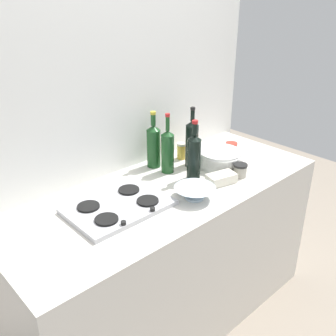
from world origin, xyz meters
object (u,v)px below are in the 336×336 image
at_px(mixing_bowl, 195,192).
at_px(condiment_jar_rear, 182,151).
at_px(wine_bottle_mid_right, 192,143).
at_px(plate_stack, 221,159).
at_px(wine_bottle_mid_left, 168,150).
at_px(butter_dish, 221,179).
at_px(stovetop_hob, 119,206).
at_px(condiment_jar_spare, 240,170).
at_px(wine_bottle_rightmost, 194,156).
at_px(condiment_jar_front, 231,149).
at_px(wine_bottle_leftmost, 154,145).

relative_size(mixing_bowl, condiment_jar_rear, 2.06).
bearing_deg(mixing_bowl, condiment_jar_rear, 53.15).
bearing_deg(wine_bottle_mid_right, plate_stack, -45.31).
xyz_separation_m(wine_bottle_mid_left, butter_dish, (0.12, -0.30, -0.10)).
bearing_deg(stovetop_hob, condiment_jar_spare, -14.14).
xyz_separation_m(wine_bottle_rightmost, condiment_jar_rear, (0.15, 0.24, -0.08)).
bearing_deg(wine_bottle_mid_left, wine_bottle_mid_right, -12.44).
bearing_deg(condiment_jar_rear, mixing_bowl, -126.85).
bearing_deg(condiment_jar_spare, wine_bottle_mid_right, 108.92).
height_order(wine_bottle_rightmost, mixing_bowl, wine_bottle_rightmost).
relative_size(mixing_bowl, condiment_jar_spare, 2.68).
bearing_deg(plate_stack, butter_dish, -138.50).
bearing_deg(wine_bottle_mid_right, mixing_bowl, -133.30).
xyz_separation_m(condiment_jar_rear, condiment_jar_spare, (0.07, -0.40, -0.01)).
bearing_deg(mixing_bowl, stovetop_hob, 152.64).
xyz_separation_m(mixing_bowl, condiment_jar_front, (0.56, 0.22, 0.01)).
bearing_deg(condiment_jar_front, wine_bottle_mid_right, 168.61).
relative_size(wine_bottle_mid_right, condiment_jar_spare, 4.57).
relative_size(plate_stack, wine_bottle_rightmost, 0.76).
height_order(condiment_jar_rear, condiment_jar_spare, condiment_jar_rear).
bearing_deg(condiment_jar_spare, condiment_jar_rear, 99.62).
distance_m(wine_bottle_mid_right, condiment_jar_rear, 0.15).
height_order(stovetop_hob, wine_bottle_leftmost, wine_bottle_leftmost).
bearing_deg(wine_bottle_rightmost, mixing_bowl, -134.27).
distance_m(stovetop_hob, wine_bottle_mid_left, 0.48).
xyz_separation_m(wine_bottle_leftmost, condiment_jar_spare, (0.26, -0.43, -0.10)).
relative_size(wine_bottle_leftmost, wine_bottle_mid_right, 0.94).
bearing_deg(wine_bottle_mid_left, wine_bottle_leftmost, 94.58).
relative_size(plate_stack, wine_bottle_mid_left, 0.75).
bearing_deg(wine_bottle_rightmost, wine_bottle_mid_left, 104.12).
distance_m(wine_bottle_mid_left, wine_bottle_rightmost, 0.17).
distance_m(mixing_bowl, condiment_jar_rear, 0.49).
distance_m(plate_stack, condiment_jar_front, 0.19).
relative_size(condiment_jar_front, condiment_jar_rear, 0.81).
bearing_deg(wine_bottle_leftmost, butter_dish, -72.82).
relative_size(wine_bottle_mid_right, condiment_jar_rear, 3.52).
distance_m(wine_bottle_leftmost, condiment_jar_front, 0.51).
distance_m(mixing_bowl, condiment_jar_front, 0.60).
xyz_separation_m(wine_bottle_leftmost, butter_dish, (0.13, -0.41, -0.11)).
height_order(wine_bottle_mid_left, butter_dish, wine_bottle_mid_left).
bearing_deg(plate_stack, wine_bottle_leftmost, 137.19).
relative_size(wine_bottle_rightmost, condiment_jar_rear, 3.33).
bearing_deg(condiment_jar_front, condiment_jar_rear, 147.05).
bearing_deg(stovetop_hob, wine_bottle_mid_left, 17.55).
distance_m(stovetop_hob, condiment_jar_spare, 0.73).
xyz_separation_m(plate_stack, condiment_jar_spare, (-0.02, -0.16, -0.01)).
bearing_deg(wine_bottle_leftmost, stovetop_hob, -150.23).
distance_m(wine_bottle_mid_right, wine_bottle_rightmost, 0.17).
bearing_deg(plate_stack, mixing_bowl, -157.48).
relative_size(wine_bottle_mid_left, butter_dish, 2.20).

